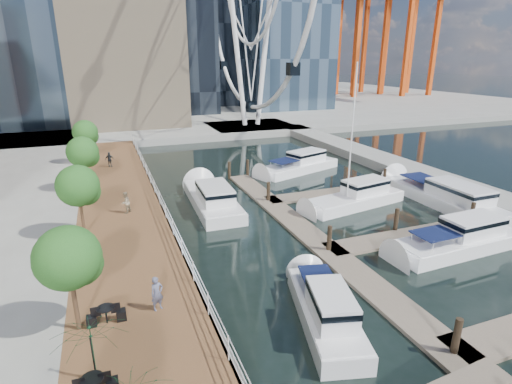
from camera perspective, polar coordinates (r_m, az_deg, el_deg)
The scene contains 15 objects.
ground at distance 19.10m, azimuth 15.11°, elevation -20.07°, with size 520.00×520.00×0.00m, color black.
boardwalk at distance 28.99m, azimuth -18.34°, elevation -5.24°, with size 6.00×60.00×1.00m, color brown.
seawall at distance 29.20m, azimuth -12.46°, elevation -4.53°, with size 0.25×60.00×1.00m, color #595954.
land_far at distance 114.67m, azimuth -16.44°, elevation 12.19°, with size 200.00×114.00×1.00m, color gray.
breakwater at distance 44.74m, azimuth 21.28°, elevation 2.73°, with size 4.00×60.00×1.00m, color gray.
pier at distance 68.84m, azimuth -0.68°, elevation 9.15°, with size 14.00×12.00×1.00m, color gray.
railing at distance 28.81m, azimuth -12.80°, elevation -2.68°, with size 0.10×60.00×1.05m, color white, non-canonical shape.
floating_docks at distance 30.03m, azimuth 16.60°, elevation -4.24°, with size 16.00×34.00×2.60m.
port_cranes at distance 132.49m, azimuth 15.88°, elevation 21.47°, with size 40.00×52.00×38.00m.
street_trees at distance 26.85m, azimuth -24.12°, elevation 0.80°, with size 2.60×42.60×4.60m.
yacht_foreground at distance 29.00m, azimuth 26.71°, elevation -7.43°, with size 2.68×10.00×2.15m, color white, non-canonical shape.
pedestrian_near at distance 18.81m, azimuth -13.96°, elevation -13.90°, with size 0.59×0.39×1.61m, color #51536C.
pedestrian_mid at distance 30.46m, azimuth -18.15°, elevation -1.45°, with size 0.77×0.60×1.59m, color gray.
pedestrian_far at distance 44.11m, azimuth -20.17°, elevation 4.38°, with size 0.93×0.39×1.58m, color #2D3439.
moored_yachts at distance 33.02m, azimuth 14.04°, elevation -2.84°, with size 22.00×38.27×11.50m.
Camera 1 is at (-9.49, -11.73, 11.72)m, focal length 28.00 mm.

